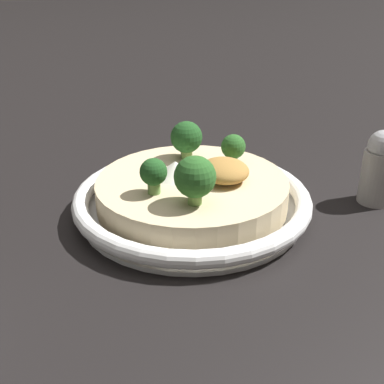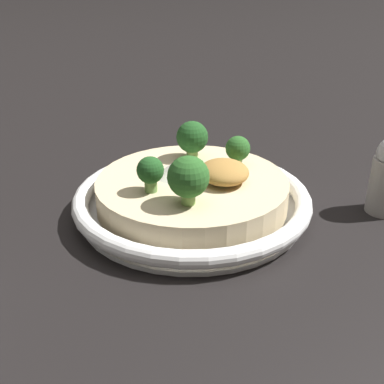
# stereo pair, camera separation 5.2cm
# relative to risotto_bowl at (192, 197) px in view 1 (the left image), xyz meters

# --- Properties ---
(ground_plane) EXTENTS (6.00, 6.00, 0.00)m
(ground_plane) POSITION_rel_risotto_bowl_xyz_m (0.00, 0.00, -0.02)
(ground_plane) COLOR black
(risotto_bowl) EXTENTS (0.26, 0.26, 0.04)m
(risotto_bowl) POSITION_rel_risotto_bowl_xyz_m (0.00, 0.00, 0.00)
(risotto_bowl) COLOR white
(risotto_bowl) RESTS_ON ground_plane
(cheese_sprinkle) EXTENTS (0.04, 0.04, 0.02)m
(cheese_sprinkle) POSITION_rel_risotto_bowl_xyz_m (-0.01, -0.02, 0.03)
(cheese_sprinkle) COLOR white
(cheese_sprinkle) RESTS_ON risotto_bowl
(crispy_onion_garnish) EXTENTS (0.06, 0.05, 0.02)m
(crispy_onion_garnish) POSITION_rel_risotto_bowl_xyz_m (0.01, 0.03, 0.03)
(crispy_onion_garnish) COLOR #A37538
(crispy_onion_garnish) RESTS_ON risotto_bowl
(broccoli_front) EXTENTS (0.03, 0.03, 0.04)m
(broccoli_front) POSITION_rel_risotto_bowl_xyz_m (0.02, -0.04, 0.04)
(broccoli_front) COLOR #668E47
(broccoli_front) RESTS_ON risotto_bowl
(broccoli_left) EXTENTS (0.04, 0.04, 0.04)m
(broccoli_left) POSITION_rel_risotto_bowl_xyz_m (-0.06, 0.01, 0.05)
(broccoli_left) COLOR #759E4C
(broccoli_left) RESTS_ON risotto_bowl
(broccoli_back) EXTENTS (0.03, 0.03, 0.03)m
(broccoli_back) POSITION_rel_risotto_bowl_xyz_m (-0.03, 0.06, 0.04)
(broccoli_back) COLOR #84A856
(broccoli_back) RESTS_ON risotto_bowl
(broccoli_front_right) EXTENTS (0.04, 0.04, 0.05)m
(broccoli_front_right) POSITION_rel_risotto_bowl_xyz_m (0.06, -0.01, 0.05)
(broccoli_front_right) COLOR #759E4C
(broccoli_front_right) RESTS_ON risotto_bowl
(pepper_shaker) EXTENTS (0.04, 0.04, 0.09)m
(pepper_shaker) POSITION_rel_risotto_bowl_xyz_m (0.02, 0.21, 0.02)
(pepper_shaker) COLOR #9E9993
(pepper_shaker) RESTS_ON ground_plane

